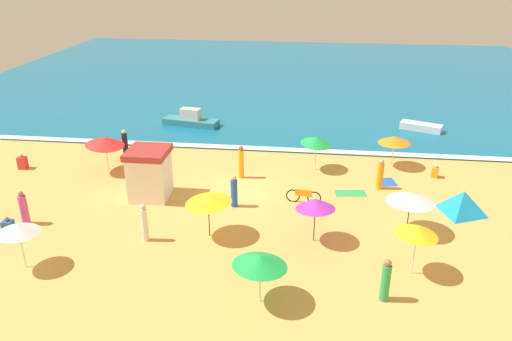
% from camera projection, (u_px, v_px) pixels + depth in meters
% --- Properties ---
extents(ground_plane, '(60.00, 60.00, 0.00)m').
position_uv_depth(ground_plane, '(239.00, 191.00, 26.79)').
color(ground_plane, '#E0A856').
extents(ocean_water, '(60.00, 44.00, 0.10)m').
position_uv_depth(ocean_water, '(280.00, 76.00, 52.24)').
color(ocean_water, '#146B93').
rests_on(ocean_water, ground_plane).
extents(wave_breaker_foam, '(57.00, 0.70, 0.01)m').
position_uv_depth(wave_breaker_foam, '(253.00, 148.00, 32.48)').
color(wave_breaker_foam, white).
rests_on(wave_breaker_foam, ocean_water).
extents(lifeguard_cabana, '(2.06, 2.19, 2.67)m').
position_uv_depth(lifeguard_cabana, '(150.00, 173.00, 25.65)').
color(lifeguard_cabana, white).
rests_on(lifeguard_cabana, ground_plane).
extents(beach_umbrella_0, '(2.11, 2.10, 1.95)m').
position_uv_depth(beach_umbrella_0, '(394.00, 140.00, 29.23)').
color(beach_umbrella_0, silver).
rests_on(beach_umbrella_0, ground_plane).
extents(beach_umbrella_1, '(2.57, 2.57, 2.17)m').
position_uv_depth(beach_umbrella_1, '(316.00, 140.00, 28.73)').
color(beach_umbrella_1, silver).
rests_on(beach_umbrella_1, ground_plane).
extents(beach_umbrella_2, '(2.39, 2.40, 2.16)m').
position_uv_depth(beach_umbrella_2, '(315.00, 204.00, 21.40)').
color(beach_umbrella_2, '#4C3823').
rests_on(beach_umbrella_2, ground_plane).
extents(beach_umbrella_3, '(2.71, 2.68, 2.25)m').
position_uv_depth(beach_umbrella_3, '(105.00, 141.00, 28.55)').
color(beach_umbrella_3, silver).
rests_on(beach_umbrella_3, ground_plane).
extents(beach_umbrella_4, '(2.39, 2.39, 2.05)m').
position_uv_depth(beach_umbrella_4, '(18.00, 228.00, 19.54)').
color(beach_umbrella_4, silver).
rests_on(beach_umbrella_4, ground_plane).
extents(beach_umbrella_5, '(2.79, 2.78, 2.12)m').
position_uv_depth(beach_umbrella_5, '(208.00, 199.00, 21.80)').
color(beach_umbrella_5, '#4C3823').
rests_on(beach_umbrella_5, ground_plane).
extents(beach_umbrella_6, '(2.82, 2.83, 2.04)m').
position_uv_depth(beach_umbrella_6, '(411.00, 197.00, 22.18)').
color(beach_umbrella_6, '#4C3823').
rests_on(beach_umbrella_6, ground_plane).
extents(beach_umbrella_7, '(2.85, 2.85, 2.03)m').
position_uv_depth(beach_umbrella_7, '(260.00, 261.00, 17.56)').
color(beach_umbrella_7, silver).
rests_on(beach_umbrella_7, ground_plane).
extents(beach_umbrella_8, '(1.79, 1.77, 2.21)m').
position_uv_depth(beach_umbrella_8, '(418.00, 231.00, 19.08)').
color(beach_umbrella_8, silver).
rests_on(beach_umbrella_8, ground_plane).
extents(beach_tent, '(2.54, 2.66, 1.13)m').
position_uv_depth(beach_tent, '(463.00, 202.00, 24.40)').
color(beach_tent, '#1999D8').
rests_on(beach_tent, ground_plane).
extents(parked_bicycle, '(1.82, 0.25, 0.76)m').
position_uv_depth(parked_bicycle, '(304.00, 196.00, 25.38)').
color(parked_bicycle, black).
rests_on(parked_bicycle, ground_plane).
extents(beachgoer_0, '(0.47, 0.47, 0.81)m').
position_uv_depth(beachgoer_0, '(435.00, 172.00, 28.34)').
color(beachgoer_0, orange).
rests_on(beachgoer_0, ground_plane).
extents(beachgoer_1, '(0.33, 0.33, 1.93)m').
position_uv_depth(beachgoer_1, '(241.00, 162.00, 28.04)').
color(beachgoer_1, orange).
rests_on(beachgoer_1, ground_plane).
extents(beachgoer_3, '(0.48, 0.48, 1.70)m').
position_uv_depth(beachgoer_3, '(234.00, 192.00, 24.86)').
color(beachgoer_3, blue).
rests_on(beachgoer_3, ground_plane).
extents(beachgoer_4, '(0.48, 0.48, 1.89)m').
position_uv_depth(beachgoer_4, '(125.00, 145.00, 30.72)').
color(beachgoer_4, black).
rests_on(beachgoer_4, ground_plane).
extents(beachgoer_5, '(0.47, 0.47, 1.72)m').
position_uv_depth(beachgoer_5, '(380.00, 175.00, 26.77)').
color(beachgoer_5, orange).
rests_on(beachgoer_5, ground_plane).
extents(beachgoer_6, '(0.34, 0.34, 1.79)m').
position_uv_depth(beachgoer_6, '(144.00, 223.00, 21.83)').
color(beachgoer_6, white).
rests_on(beachgoer_6, ground_plane).
extents(beachgoer_7, '(0.48, 0.48, 0.86)m').
position_uv_depth(beachgoer_7, '(8.00, 227.00, 22.56)').
color(beachgoer_7, blue).
rests_on(beachgoer_7, ground_plane).
extents(beachgoer_8, '(0.47, 0.47, 1.75)m').
position_uv_depth(beachgoer_8, '(386.00, 281.00, 18.02)').
color(beachgoer_8, green).
rests_on(beachgoer_8, ground_plane).
extents(beachgoer_9, '(0.47, 0.47, 0.95)m').
position_uv_depth(beachgoer_9, '(22.00, 162.00, 29.47)').
color(beachgoer_9, red).
rests_on(beachgoer_9, ground_plane).
extents(beachgoer_10, '(0.37, 0.37, 1.71)m').
position_uv_depth(beachgoer_10, '(24.00, 209.00, 23.23)').
color(beachgoer_10, '#D84CA5').
rests_on(beachgoer_10, ground_plane).
extents(beach_towel_0, '(1.08, 1.30, 0.01)m').
position_uv_depth(beach_towel_0, '(387.00, 182.00, 27.84)').
color(beach_towel_0, blue).
rests_on(beach_towel_0, ground_plane).
extents(beach_towel_1, '(1.73, 1.00, 0.01)m').
position_uv_depth(beach_towel_1, '(350.00, 193.00, 26.54)').
color(beach_towel_1, green).
rests_on(beach_towel_1, ground_plane).
extents(small_boat_0, '(3.04, 2.00, 0.50)m').
position_uv_depth(small_boat_0, '(421.00, 127.00, 35.71)').
color(small_boat_0, white).
rests_on(small_boat_0, ocean_water).
extents(small_boat_1, '(4.30, 1.97, 1.27)m').
position_uv_depth(small_boat_1, '(191.00, 120.00, 36.72)').
color(small_boat_1, teal).
rests_on(small_boat_1, ocean_water).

